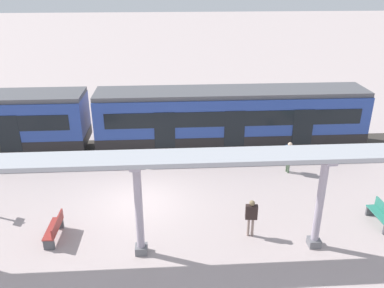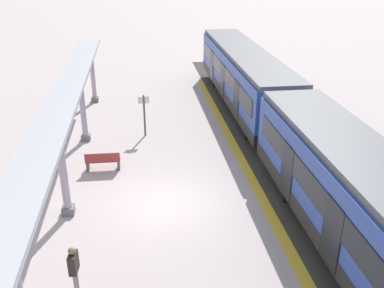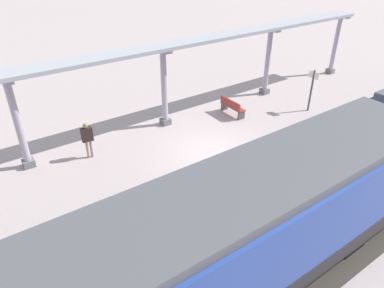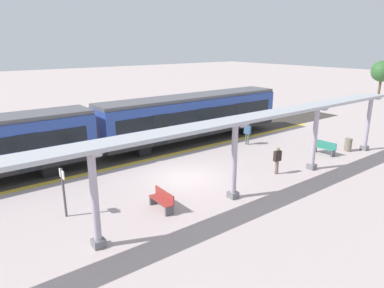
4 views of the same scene
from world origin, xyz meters
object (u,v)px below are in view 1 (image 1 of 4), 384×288
object	(u,v)px
canopy_pillar_third	(139,209)
bench_mid_platform	(55,229)
passenger_by_the_benches	(251,214)
train_far_carriage	(231,118)
passenger_waiting_near_edge	(289,154)
bench_near_end	(382,215)
canopy_pillar_fourth	(320,202)

from	to	relation	value
canopy_pillar_third	bench_mid_platform	size ratio (longest dim) A/B	2.47
canopy_pillar_third	passenger_by_the_benches	bearing A→B (deg)	100.46
train_far_carriage	canopy_pillar_third	bearing A→B (deg)	-26.91
train_far_carriage	canopy_pillar_third	distance (m)	10.25
canopy_pillar_third	passenger_waiting_near_edge	size ratio (longest dim) A/B	2.25
passenger_waiting_near_edge	passenger_by_the_benches	size ratio (longest dim) A/B	1.05
bench_near_end	passenger_waiting_near_edge	size ratio (longest dim) A/B	0.91
bench_near_end	passenger_by_the_benches	size ratio (longest dim) A/B	0.96
train_far_carriage	canopy_pillar_fourth	xyz separation A→B (m)	(9.14, 1.79, 0.05)
canopy_pillar_third	bench_mid_platform	distance (m)	3.79
train_far_carriage	passenger_by_the_benches	bearing A→B (deg)	-3.22
passenger_by_the_benches	passenger_waiting_near_edge	bearing A→B (deg)	150.07
passenger_by_the_benches	bench_mid_platform	bearing A→B (deg)	-92.33
bench_near_end	passenger_waiting_near_edge	xyz separation A→B (m)	(-4.72, -2.49, 0.59)
canopy_pillar_third	passenger_by_the_benches	distance (m)	4.33
canopy_pillar_third	bench_near_end	world-z (taller)	canopy_pillar_third
bench_near_end	passenger_waiting_near_edge	world-z (taller)	passenger_waiting_near_edge
canopy_pillar_fourth	bench_near_end	size ratio (longest dim) A/B	2.46
canopy_pillar_third	passenger_waiting_near_edge	world-z (taller)	canopy_pillar_third
bench_mid_platform	canopy_pillar_third	bearing A→B (deg)	72.13
canopy_pillar_third	canopy_pillar_fourth	bearing A→B (deg)	90.00
bench_near_end	passenger_waiting_near_edge	bearing A→B (deg)	-152.17
bench_mid_platform	passenger_by_the_benches	bearing A→B (deg)	87.67
canopy_pillar_third	passenger_by_the_benches	xyz separation A→B (m)	(-0.77, 4.17, -0.90)
passenger_waiting_near_edge	passenger_by_the_benches	world-z (taller)	passenger_waiting_near_edge
train_far_carriage	passenger_waiting_near_edge	bearing A→B (deg)	37.55
canopy_pillar_fourth	canopy_pillar_third	bearing A→B (deg)	-90.00
bench_mid_platform	passenger_by_the_benches	size ratio (longest dim) A/B	0.96
canopy_pillar_third	bench_near_end	bearing A→B (deg)	97.03
canopy_pillar_third	canopy_pillar_fourth	size ratio (longest dim) A/B	1.00
train_far_carriage	canopy_pillar_fourth	distance (m)	9.31
train_far_carriage	passenger_by_the_benches	size ratio (longest dim) A/B	9.50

